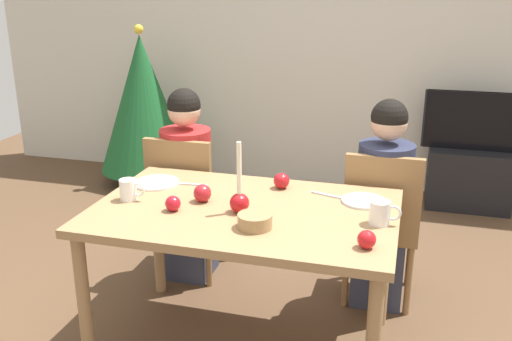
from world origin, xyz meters
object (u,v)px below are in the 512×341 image
(christmas_tree, at_px, (143,103))
(apple_by_left_plate, at_px, (173,203))
(tv_stand, at_px, (468,178))
(plate_right, at_px, (364,201))
(apple_by_right_mug, at_px, (281,181))
(plate_left, at_px, (156,183))
(apple_far_edge, at_px, (367,239))
(chair_left, at_px, (186,199))
(bowl_walnuts, at_px, (255,221))
(person_left_child, at_px, (187,188))
(mug_left, at_px, (129,190))
(apple_near_candle, at_px, (202,193))
(chair_right, at_px, (382,219))
(person_right_child, at_px, (383,207))
(dining_table, at_px, (245,225))
(tv, at_px, (475,121))
(candle_centerpiece, at_px, (239,198))
(mug_right, at_px, (381,213))

(christmas_tree, relative_size, apple_by_left_plate, 19.61)
(tv_stand, xyz_separation_m, plate_right, (-0.67, -2.07, 0.52))
(apple_by_right_mug, bearing_deg, plate_left, -170.09)
(apple_by_right_mug, relative_size, apple_far_edge, 1.08)
(chair_left, height_order, apple_far_edge, chair_left)
(plate_left, xyz_separation_m, bowl_walnuts, (0.64, -0.39, 0.02))
(person_left_child, relative_size, mug_left, 9.21)
(christmas_tree, height_order, apple_near_candle, christmas_tree)
(chair_right, relative_size, apple_far_edge, 12.05)
(person_right_child, height_order, christmas_tree, christmas_tree)
(plate_right, bearing_deg, dining_table, -156.69)
(chair_left, height_order, tv, tv)
(candle_centerpiece, distance_m, plate_right, 0.60)
(chair_left, bearing_deg, person_left_child, 90.00)
(plate_right, distance_m, apple_far_edge, 0.50)
(chair_left, distance_m, apple_by_right_mug, 0.77)
(plate_left, xyz_separation_m, apple_far_edge, (1.12, -0.46, 0.03))
(chair_left, relative_size, apple_by_right_mug, 11.18)
(christmas_tree, distance_m, plate_right, 2.81)
(tv_stand, height_order, apple_by_right_mug, apple_by_right_mug)
(tv_stand, relative_size, apple_far_edge, 8.57)
(person_left_child, height_order, tv_stand, person_left_child)
(chair_right, xyz_separation_m, plate_right, (-0.08, -0.38, 0.24))
(apple_far_edge, bearing_deg, mug_right, 81.95)
(mug_right, relative_size, apple_far_edge, 1.82)
(mug_right, bearing_deg, plate_left, 169.59)
(tv, xyz_separation_m, apple_by_left_plate, (-1.50, -2.42, 0.08))
(plate_right, distance_m, apple_by_left_plate, 0.90)
(tv, relative_size, apple_far_edge, 10.57)
(candle_centerpiece, bearing_deg, person_right_child, 48.66)
(chair_right, height_order, candle_centerpiece, candle_centerpiece)
(dining_table, relative_size, tv, 1.77)
(tv_stand, distance_m, mug_left, 2.99)
(christmas_tree, height_order, mug_right, christmas_tree)
(chair_left, bearing_deg, apple_by_right_mug, -24.54)
(tv, relative_size, apple_by_right_mug, 9.81)
(plate_left, height_order, mug_left, mug_left)
(chair_right, xyz_separation_m, candle_centerpiece, (-0.61, -0.66, 0.31))
(chair_left, xyz_separation_m, person_right_child, (1.15, 0.03, 0.06))
(plate_left, bearing_deg, christmas_tree, 118.03)
(plate_right, xyz_separation_m, apple_by_left_plate, (-0.83, -0.34, 0.03))
(bowl_walnuts, bearing_deg, mug_right, 19.65)
(tv_stand, bearing_deg, chair_right, -109.36)
(mug_left, relative_size, bowl_walnuts, 0.86)
(bowl_walnuts, bearing_deg, tv_stand, 66.45)
(apple_by_left_plate, bearing_deg, tv, 58.18)
(person_right_child, height_order, mug_left, person_right_child)
(plate_left, bearing_deg, apple_by_right_mug, 9.91)
(apple_near_candle, bearing_deg, plate_right, 14.95)
(chair_right, bearing_deg, tv, 70.65)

